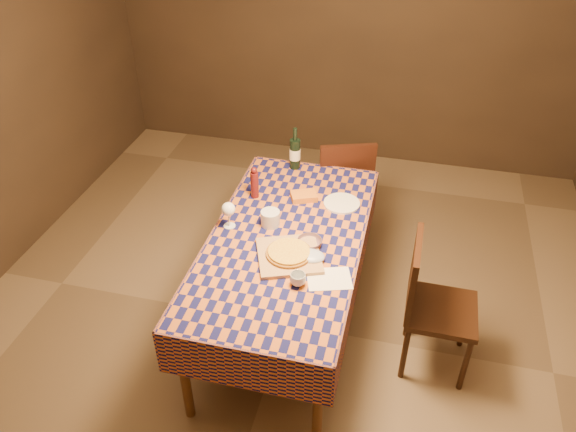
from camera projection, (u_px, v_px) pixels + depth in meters
The scene contains 16 objects.
room at pixel (286, 156), 3.13m from camera, with size 5.00×5.10×2.70m.
dining_table at pixel (286, 247), 3.51m from camera, with size 0.94×1.84×0.77m.
cutting_board at pixel (289, 256), 3.31m from camera, with size 0.36×0.36×0.02m, color #AF8252.
pizza at pixel (289, 252), 3.29m from camera, with size 0.33×0.33×0.03m.
pepper_mill at pixel (255, 183), 3.77m from camera, with size 0.07×0.07×0.23m.
bowl at pixel (310, 243), 3.39m from camera, with size 0.15×0.15×0.05m, color #694B58.
wine_glass at pixel (228, 210), 3.49m from camera, with size 0.09×0.09×0.18m.
wine_bottle at pixel (295, 153), 4.08m from camera, with size 0.10×0.10×0.32m.
deli_tub at pixel (270, 218), 3.55m from camera, with size 0.12×0.12×0.10m, color silver.
takeout_container at pixel (304, 196), 3.80m from camera, with size 0.17×0.12×0.04m, color orange.
white_plate at pixel (342, 203), 3.76m from camera, with size 0.24×0.24×0.01m, color white.
tumbler at pixel (298, 279), 3.10m from camera, with size 0.09×0.09×0.07m, color silver.
flour_patch at pixel (329, 279), 3.16m from camera, with size 0.25×0.19×0.00m, color white.
flour_bag at pixel (310, 256), 3.28m from camera, with size 0.17×0.13×0.05m, color #A6B4D5.
chair_far at pixel (343, 184), 4.42m from camera, with size 0.54×0.54×0.93m.
chair_right at pixel (429, 300), 3.38m from camera, with size 0.43×0.42×0.93m.
Camera 1 is at (0.66, -2.65, 2.91)m, focal length 35.00 mm.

